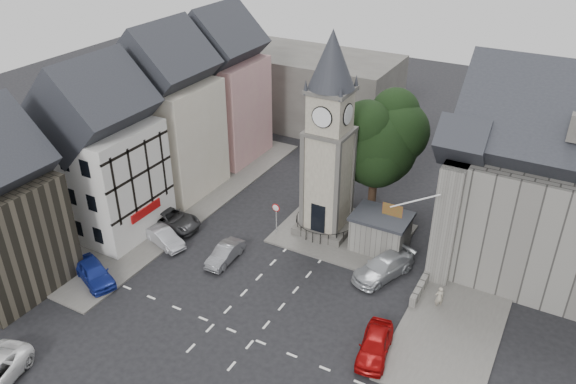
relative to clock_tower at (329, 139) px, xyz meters
The scene contains 23 objects.
ground 11.39m from the clock_tower, 90.00° to the right, with size 120.00×120.00×0.00m, color black.
pavement_west 15.00m from the clock_tower, behind, with size 6.00×30.00×0.14m, color #595651.
pavement_east 14.45m from the clock_tower, ahead, with size 6.00×26.00×0.14m, color #595651.
central_island 8.18m from the clock_tower, ahead, with size 10.00×8.00×0.16m, color #595651.
road_markings 15.74m from the clock_tower, 90.00° to the right, with size 20.00×8.00×0.01m, color silver.
clock_tower is the anchor object (origin of this frame).
stone_shelter 8.15m from the clock_tower, ahead, with size 4.30×3.30×3.08m.
town_tree 5.51m from the clock_tower, 68.23° to the left, with size 7.20×7.20×10.80m.
warning_sign_post 7.34m from the clock_tower, 141.37° to the right, with size 0.70×0.19×2.85m.
terrace_pink 17.51m from the clock_tower, 152.68° to the left, with size 8.10×7.60×12.80m.
terrace_cream 15.58m from the clock_tower, behind, with size 8.10×7.60×12.80m.
terrace_tudor 17.55m from the clock_tower, 152.73° to the right, with size 8.10×7.60×12.00m.
backdrop_west 23.69m from the clock_tower, 120.95° to the left, with size 20.00×10.00×8.00m, color #4C4944.
east_building 15.99m from the clock_tower, 10.92° to the left, with size 14.40×11.40×12.60m.
east_boundary_wall 12.15m from the clock_tower, 12.32° to the left, with size 0.40×16.00×0.90m, color #66645E.
flagpole 9.01m from the clock_tower, 26.52° to the right, with size 3.68×0.10×2.74m.
car_west_blue 19.55m from the clock_tower, 129.42° to the right, with size 1.77×4.40×1.50m, color navy.
car_west_silver 14.94m from the clock_tower, 141.65° to the right, with size 1.38×3.96×1.31m, color #A9AAB1.
car_west_grey 14.83m from the clock_tower, 153.24° to the right, with size 2.54×5.51×1.53m, color #2D2E30.
car_island_silver 11.62m from the clock_tower, 122.47° to the right, with size 1.33×3.82×1.26m, color gray.
car_island_east 10.26m from the clock_tower, 29.24° to the right, with size 2.11×5.19×1.51m, color #ADB1B5.
car_east_red 15.73m from the clock_tower, 52.28° to the right, with size 1.74×4.32×1.47m, color #980808.
pedestrian 13.85m from the clock_tower, 24.83° to the right, with size 0.61×0.40×1.68m, color #A39B86.
Camera 1 is at (15.91, -27.20, 25.17)m, focal length 35.00 mm.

